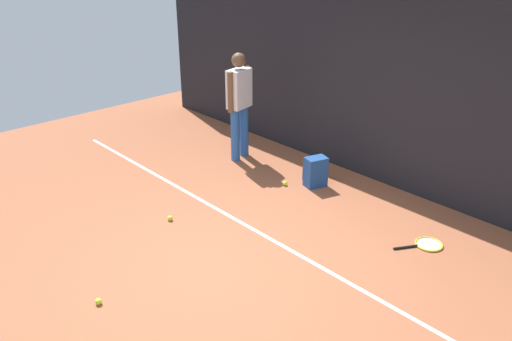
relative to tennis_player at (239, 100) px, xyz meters
The scene contains 9 objects.
ground_plane 3.12m from the tennis_player, 43.64° to the right, with size 12.00×12.00×0.00m, color #9E5638.
back_fence 2.38m from the tennis_player, 23.93° to the left, with size 10.00×0.10×2.68m, color black.
court_line 2.73m from the tennis_player, 32.66° to the right, with size 9.00×0.05×0.00m, color white.
tennis_player is the anchor object (origin of this frame).
tennis_racket 3.59m from the tennis_player, ahead, with size 0.46×0.62×0.03m.
backpack 1.69m from the tennis_player, ahead, with size 0.34×0.35×0.44m.
tennis_ball_near_player 4.01m from the tennis_player, 62.36° to the right, with size 0.07×0.07×0.07m, color #CCE033.
tennis_ball_by_fence 2.39m from the tennis_player, 65.24° to the right, with size 0.07×0.07×0.07m, color #CCE033.
tennis_ball_mid_court 1.55m from the tennis_player, ahead, with size 0.07×0.07×0.07m, color #CCE033.
Camera 1 is at (3.74, -3.09, 3.35)m, focal length 36.64 mm.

